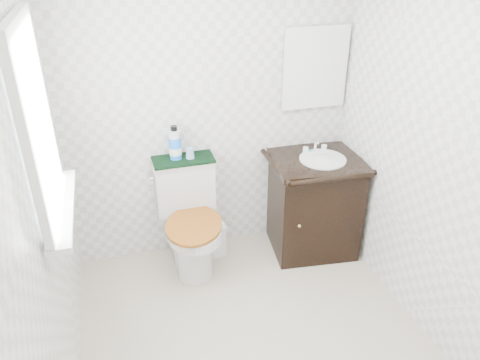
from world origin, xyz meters
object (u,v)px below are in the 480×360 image
toilet (190,224)px  cup (190,153)px  mouthwash_bottle (175,144)px  vanity (314,202)px  trash_bin (213,239)px

toilet → cup: (0.05, 0.12, 0.54)m
cup → mouthwash_bottle: bearing=166.5°
mouthwash_bottle → vanity: bearing=-11.0°
toilet → trash_bin: (0.19, 0.06, -0.23)m
vanity → mouthwash_bottle: 1.22m
toilet → vanity: (1.01, -0.06, 0.06)m
toilet → cup: 0.56m
toilet → mouthwash_bottle: 0.64m
toilet → vanity: 1.01m
toilet → mouthwash_bottle: size_ratio=3.34×
vanity → trash_bin: bearing=171.7°
toilet → trash_bin: bearing=16.9°
toilet → cup: cup is taller
toilet → cup: bearing=66.0°
vanity → toilet: bearing=176.5°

